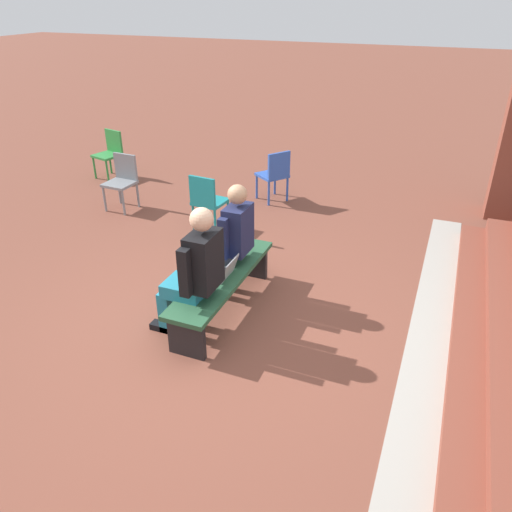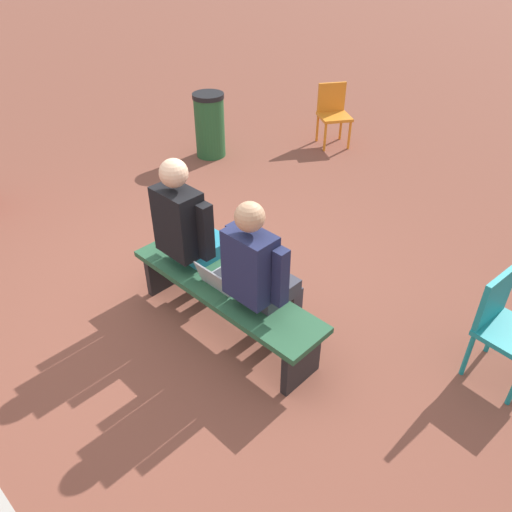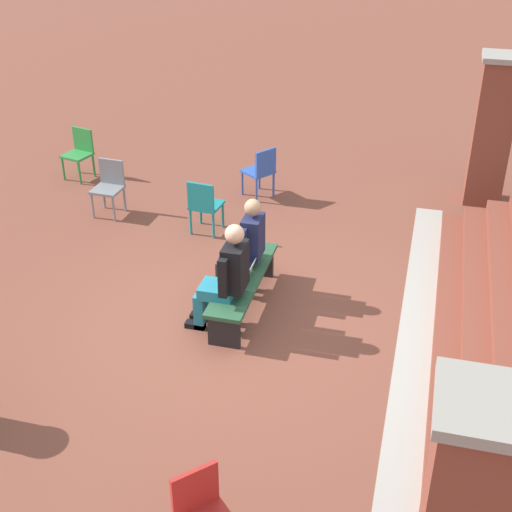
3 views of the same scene
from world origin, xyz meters
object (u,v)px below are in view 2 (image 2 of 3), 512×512
at_px(laptop, 220,280).
at_px(litter_bin, 210,125).
at_px(bench, 225,295).
at_px(plastic_chair_far_left, 333,111).
at_px(plastic_chair_by_pillar, 504,323).
at_px(person_adult, 191,230).
at_px(person_student, 261,273).

distance_m(laptop, litter_bin, 3.49).
bearing_deg(bench, plastic_chair_far_left, -64.76).
bearing_deg(litter_bin, laptop, 139.92).
height_order(laptop, plastic_chair_by_pillar, plastic_chair_by_pillar).
bearing_deg(litter_bin, bench, 140.34).
bearing_deg(bench, person_adult, -8.71).
height_order(person_adult, plastic_chair_far_left, person_adult).
distance_m(person_student, person_adult, 0.78).
height_order(plastic_chair_by_pillar, litter_bin, litter_bin).
bearing_deg(laptop, litter_bin, -40.08).
height_order(bench, person_adult, person_adult).
bearing_deg(bench, person_student, -168.49).
bearing_deg(plastic_chair_by_pillar, person_adult, 24.36).
relative_size(person_adult, litter_bin, 1.61).
relative_size(plastic_chair_far_left, plastic_chair_by_pillar, 1.00).
relative_size(person_adult, plastic_chair_by_pillar, 1.65).
bearing_deg(laptop, person_student, -167.44).
xyz_separation_m(laptop, plastic_chair_by_pillar, (-1.77, -1.08, -0.02)).
bearing_deg(person_adult, person_student, 179.78).
height_order(plastic_chair_far_left, plastic_chair_by_pillar, same).
xyz_separation_m(laptop, litter_bin, (2.67, -2.25, -0.07)).
bearing_deg(person_student, litter_bin, -35.64).
bearing_deg(plastic_chair_far_left, litter_bin, 58.49).
relative_size(person_adult, plastic_chair_far_left, 1.65).
bearing_deg(person_adult, litter_bin, -44.02).
distance_m(bench, plastic_chair_far_left, 4.15).
xyz_separation_m(person_student, plastic_chair_by_pillar, (-1.42, -1.00, -0.23)).
height_order(bench, laptop, laptop).
bearing_deg(plastic_chair_by_pillar, laptop, 31.33).
xyz_separation_m(laptop, plastic_chair_far_left, (1.74, -3.76, -0.02)).
distance_m(person_adult, plastic_chair_far_left, 3.91).
distance_m(laptop, plastic_chair_far_left, 4.14).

